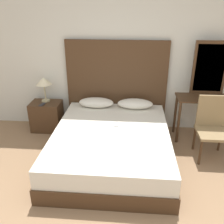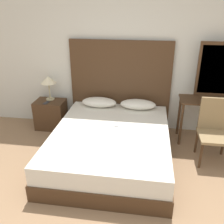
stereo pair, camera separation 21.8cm
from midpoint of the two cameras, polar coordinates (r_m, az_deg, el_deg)
The scene contains 12 objects.
wall_back at distance 4.42m, azimuth 1.67°, elevation 12.95°, with size 10.00×0.06×2.70m.
bed at distance 3.76m, azimuth -1.81°, elevation -7.53°, with size 1.69×2.11×0.48m.
headboard at distance 4.49m, azimuth -0.36°, elevation 5.96°, with size 1.78×0.05×1.61m.
pillow_left at distance 4.41m, azimuth -5.04°, elevation 2.15°, with size 0.61×0.29×0.17m.
pillow_right at distance 4.36m, azimuth 3.89°, elevation 1.87°, with size 0.61×0.29×0.17m.
phone_on_bed at distance 3.80m, azimuth -0.76°, elevation -2.82°, with size 0.10×0.16×0.01m.
nightstand at distance 4.76m, azimuth -15.94°, elevation -0.92°, with size 0.53×0.39×0.53m.
table_lamp at distance 4.61m, azimuth -16.65°, elevation 6.56°, with size 0.27×0.27×0.44m.
phone_on_nightstand at distance 4.58m, azimuth -16.98°, elevation 1.66°, with size 0.10×0.16×0.01m.
vanity_desk at distance 4.39m, azimuth 19.62°, elevation 1.41°, with size 1.02×0.44×0.75m.
vanity_mirror at distance 4.39m, azimuth 20.09°, elevation 9.38°, with size 0.55×0.03×0.88m.
chair at distance 3.98m, azimuth 20.50°, elevation -2.70°, with size 0.46×0.47×0.93m.
Camera 1 is at (0.13, -1.79, 2.21)m, focal length 40.00 mm.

